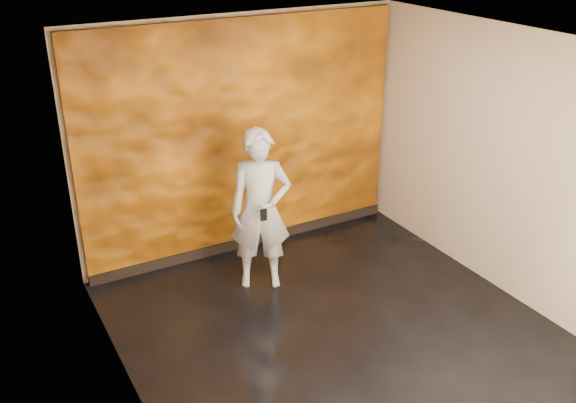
% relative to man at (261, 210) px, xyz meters
% --- Properties ---
extents(room, '(4.02, 4.02, 2.81)m').
position_rel_man_xyz_m(room, '(0.24, -1.08, 0.51)').
color(room, black).
rests_on(room, ground).
extents(feature_wall, '(3.90, 0.06, 2.75)m').
position_rel_man_xyz_m(feature_wall, '(0.24, 0.88, 0.49)').
color(feature_wall, orange).
rests_on(feature_wall, ground).
extents(baseboard, '(3.90, 0.04, 0.12)m').
position_rel_man_xyz_m(baseboard, '(0.24, 0.84, -0.83)').
color(baseboard, black).
rests_on(baseboard, ground).
extents(man, '(0.77, 0.66, 1.78)m').
position_rel_man_xyz_m(man, '(0.00, 0.00, 0.00)').
color(man, '#979DA6').
rests_on(man, ground).
extents(phone, '(0.07, 0.03, 0.13)m').
position_rel_man_xyz_m(phone, '(-0.08, -0.23, 0.06)').
color(phone, black).
rests_on(phone, man).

